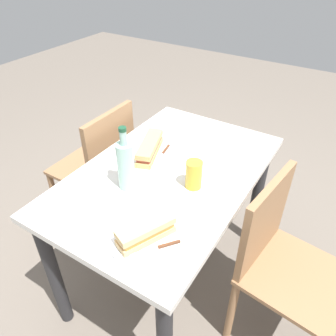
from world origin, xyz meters
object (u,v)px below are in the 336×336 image
knife_near (163,153)px  plate_far (146,240)px  water_bottle (126,165)px  beer_glass (194,175)px  baguette_sandwich_near (150,148)px  chair_far (280,259)px  knife_far (158,247)px  chair_near (101,165)px  plate_near (150,155)px  baguette_sandwich_far (146,231)px  dining_table (168,193)px

knife_near → plate_far: knife_near is taller
water_bottle → plate_far: bearing=49.5°
water_bottle → beer_glass: (-0.15, 0.23, -0.05)m
baguette_sandwich_near → knife_near: (-0.03, 0.05, -0.03)m
chair_far → knife_near: size_ratio=4.73×
knife_far → chair_far: bearing=140.0°
chair_near → knife_near: chair_near is taller
knife_far → water_bottle: 0.38m
chair_far → plate_near: 0.74m
knife_far → water_bottle: size_ratio=0.52×
plate_far → beer_glass: 0.36m
chair_far → baguette_sandwich_far: chair_far is taller
dining_table → beer_glass: bearing=77.8°
water_bottle → baguette_sandwich_far: bearing=49.5°
plate_near → water_bottle: (0.24, 0.05, 0.11)m
chair_near → baguette_sandwich_far: bearing=53.8°
dining_table → chair_near: size_ratio=1.32×
knife_far → baguette_sandwich_far: bearing=-103.2°
chair_near → water_bottle: water_bottle is taller
chair_near → beer_glass: beer_glass is taller
plate_near → baguette_sandwich_near: (-0.00, 0.00, 0.04)m
chair_far → baguette_sandwich_near: bearing=-93.9°
knife_near → plate_far: 0.53m
plate_far → knife_far: bearing=76.8°
dining_table → beer_glass: (0.03, 0.15, 0.19)m
dining_table → beer_glass: beer_glass is taller
knife_near → water_bottle: bearing=-1.0°
chair_far → beer_glass: 0.52m
plate_near → chair_near: bearing=-100.1°
baguette_sandwich_near → plate_far: bearing=33.1°
dining_table → plate_far: size_ratio=4.33×
dining_table → knife_far: size_ratio=7.52×
dining_table → plate_far: 0.43m
dining_table → chair_far: size_ratio=1.32×
plate_far → baguette_sandwich_near: bearing=-146.9°
plate_near → knife_far: size_ratio=1.74×
beer_glass → baguette_sandwich_far: bearing=0.8°
chair_far → plate_near: chair_far is taller
baguette_sandwich_far → water_bottle: 0.32m
baguette_sandwich_near → knife_far: baguette_sandwich_near is taller
plate_near → knife_near: (-0.03, 0.05, 0.01)m
plate_far → water_bottle: bearing=-130.5°
plate_near → baguette_sandwich_far: (0.44, 0.29, 0.04)m
knife_near → beer_glass: (0.12, 0.23, 0.04)m
knife_far → dining_table: bearing=-152.1°
chair_near → plate_far: bearing=53.8°
baguette_sandwich_near → plate_far: size_ratio=1.01×
chair_far → beer_glass: bearing=-84.1°
knife_near → water_bottle: 0.28m
baguette_sandwich_near → dining_table: bearing=67.3°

